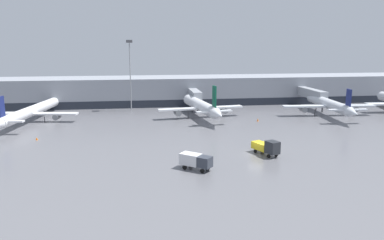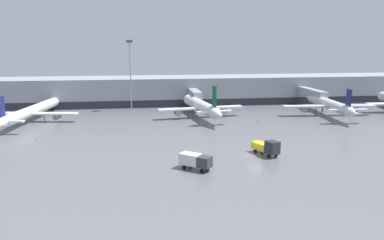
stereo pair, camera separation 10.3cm
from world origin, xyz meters
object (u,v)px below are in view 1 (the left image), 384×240
at_px(parked_jet_3, 30,112).
at_px(traffic_cone_0, 37,139).
at_px(service_truck_0, 267,147).
at_px(parked_jet_0, 201,106).
at_px(apron_light_mast_2, 130,56).
at_px(service_truck_1, 196,160).
at_px(traffic_cone_1, 258,120).
at_px(parked_jet_2, 329,104).

height_order(parked_jet_3, traffic_cone_0, parked_jet_3).
distance_m(service_truck_0, traffic_cone_0, 47.37).
xyz_separation_m(parked_jet_3, traffic_cone_0, (6.32, -19.87, -2.34)).
bearing_deg(parked_jet_0, apron_light_mast_2, 46.01).
bearing_deg(service_truck_1, apron_light_mast_2, 140.47).
height_order(parked_jet_0, traffic_cone_1, parked_jet_0).
relative_size(service_truck_1, traffic_cone_1, 6.69).
distance_m(service_truck_0, apron_light_mast_2, 58.06).
bearing_deg(parked_jet_0, traffic_cone_0, 108.55).
relative_size(parked_jet_3, traffic_cone_1, 48.64).
bearing_deg(service_truck_0, parked_jet_3, -148.43).
distance_m(parked_jet_0, service_truck_1, 43.40).
relative_size(parked_jet_2, apron_light_mast_2, 1.55).
relative_size(parked_jet_0, parked_jet_3, 0.84).
xyz_separation_m(parked_jet_3, apron_light_mast_2, (25.53, 13.05, 13.58)).
height_order(parked_jet_0, parked_jet_3, parked_jet_0).
height_order(parked_jet_0, traffic_cone_0, parked_jet_0).
height_order(parked_jet_0, service_truck_1, parked_jet_0).
bearing_deg(parked_jet_3, traffic_cone_1, -88.60).
bearing_deg(apron_light_mast_2, service_truck_1, -79.08).
bearing_deg(service_truck_0, apron_light_mast_2, -175.65).
bearing_deg(service_truck_0, parked_jet_0, 167.12).
bearing_deg(service_truck_1, traffic_cone_1, 97.88).
bearing_deg(apron_light_mast_2, service_truck_0, -63.79).
xyz_separation_m(parked_jet_2, parked_jet_3, (-80.44, 3.18, -0.57)).
bearing_deg(parked_jet_2, parked_jet_0, 90.60).
height_order(parked_jet_2, apron_light_mast_2, apron_light_mast_2).
distance_m(parked_jet_2, service_truck_0, 45.56).
xyz_separation_m(service_truck_1, traffic_cone_1, (21.97, 35.61, -1.16)).
xyz_separation_m(parked_jet_0, parked_jet_3, (-44.55, 0.75, -0.51)).
bearing_deg(parked_jet_2, apron_light_mast_2, 78.00).
distance_m(parked_jet_2, traffic_cone_1, 22.71).
relative_size(service_truck_1, apron_light_mast_2, 0.25).
bearing_deg(parked_jet_0, parked_jet_3, 81.02).
relative_size(traffic_cone_0, apron_light_mast_2, 0.03).
bearing_deg(traffic_cone_0, service_truck_0, -21.64).
height_order(parked_jet_0, service_truck_0, parked_jet_0).
bearing_deg(parked_jet_3, parked_jet_0, -82.02).
bearing_deg(traffic_cone_0, service_truck_1, -37.96).
bearing_deg(service_truck_1, parked_jet_2, 81.93).
bearing_deg(parked_jet_0, traffic_cone_1, -124.84).
xyz_separation_m(traffic_cone_0, apron_light_mast_2, (19.21, 32.93, 15.93)).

